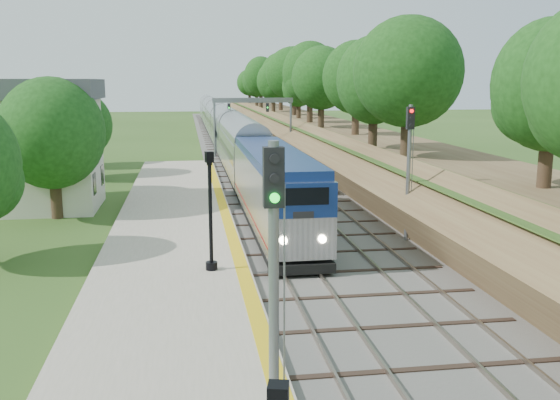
{
  "coord_description": "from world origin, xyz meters",
  "views": [
    {
      "loc": [
        -4.45,
        -10.08,
        7.85
      ],
      "look_at": [
        -0.5,
        16.15,
        2.8
      ],
      "focal_mm": 40.0,
      "sensor_mm": 36.0,
      "label": 1
    }
  ],
  "objects": [
    {
      "name": "trackbed",
      "position": [
        2.0,
        60.0,
        0.07
      ],
      "size": [
        9.5,
        170.0,
        0.28
      ],
      "color": "#4C4944",
      "rests_on": "ground"
    },
    {
      "name": "platform",
      "position": [
        -5.2,
        16.0,
        0.19
      ],
      "size": [
        6.4,
        68.0,
        0.38
      ],
      "primitive_type": "cube",
      "color": "#9F9780",
      "rests_on": "ground"
    },
    {
      "name": "yellow_stripe",
      "position": [
        -2.35,
        16.0,
        0.39
      ],
      "size": [
        0.55,
        68.0,
        0.01
      ],
      "primitive_type": "cube",
      "color": "gold",
      "rests_on": "platform"
    },
    {
      "name": "embankment",
      "position": [
        10.35,
        60.0,
        1.95
      ],
      "size": [
        10.64,
        170.0,
        11.7
      ],
      "color": "brown",
      "rests_on": "ground"
    },
    {
      "name": "station_building",
      "position": [
        -14.0,
        30.0,
        4.09
      ],
      "size": [
        8.6,
        6.6,
        8.0
      ],
      "color": "beige",
      "rests_on": "ground"
    },
    {
      "name": "signal_gantry",
      "position": [
        2.47,
        54.99,
        4.82
      ],
      "size": [
        8.4,
        0.38,
        6.2
      ],
      "color": "slate",
      "rests_on": "ground"
    },
    {
      "name": "trees_behind_platform",
      "position": [
        -11.17,
        20.67,
        4.53
      ],
      "size": [
        7.82,
        53.32,
        7.21
      ],
      "color": "#332316",
      "rests_on": "ground"
    },
    {
      "name": "train",
      "position": [
        0.0,
        68.22,
        2.12
      ],
      "size": [
        2.78,
        111.68,
        4.09
      ],
      "color": "black",
      "rests_on": "trackbed"
    },
    {
      "name": "lamppost_far",
      "position": [
        -3.58,
        14.25,
        2.52
      ],
      "size": [
        0.47,
        0.47,
        4.79
      ],
      "color": "black",
      "rests_on": "platform"
    },
    {
      "name": "signal_platform",
      "position": [
        -2.9,
        0.99,
        4.33
      ],
      "size": [
        0.38,
        0.3,
        6.42
      ],
      "color": "slate",
      "rests_on": "platform"
    },
    {
      "name": "signal_farside",
      "position": [
        6.2,
        18.68,
        4.19
      ],
      "size": [
        0.36,
        0.29,
        6.65
      ],
      "color": "slate",
      "rests_on": "ground"
    }
  ]
}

